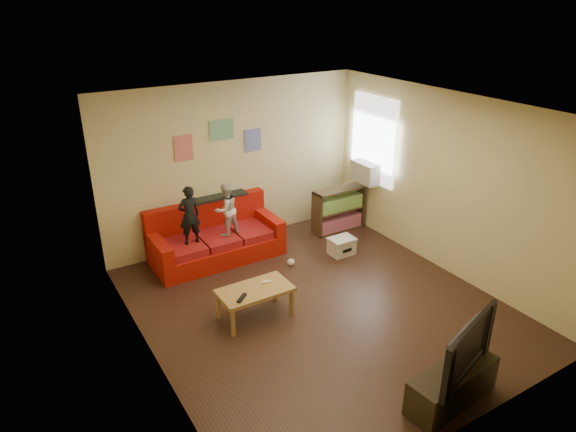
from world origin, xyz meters
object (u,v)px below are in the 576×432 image
sofa (215,239)px  tv_stand (452,385)px  child_b (226,209)px  bookshelf (339,212)px  television (459,345)px  child_a (189,215)px  coffee_table (255,293)px  file_box (342,246)px

sofa → tv_stand: sofa is taller
child_b → bookshelf: size_ratio=0.86×
child_b → tv_stand: child_b is taller
television → sofa: bearing=83.0°
child_b → bookshelf: (2.16, -0.05, -0.50)m
tv_stand → child_a: bearing=100.6°
child_b → tv_stand: size_ratio=0.77×
child_a → bookshelf: size_ratio=0.94×
sofa → coffee_table: bearing=-97.6°
bookshelf → child_a: bearing=179.0°
child_a → sofa: bearing=-158.2°
sofa → child_b: 0.59m
child_a → tv_stand: bearing=108.0°
coffee_table → television: bearing=-66.9°
child_a → tv_stand: size_ratio=0.84×
sofa → file_box: 2.06m
coffee_table → file_box: size_ratio=2.32×
file_box → television: bearing=-107.3°
tv_stand → television: television is taller
child_a → bookshelf: child_a is taller
bookshelf → television: 4.33m
child_b → coffee_table: (-0.39, -1.67, -0.49)m
coffee_table → television: (1.03, -2.41, 0.35)m
bookshelf → tv_stand: size_ratio=0.90×
bookshelf → television: (-1.52, -4.03, 0.37)m
child_b → coffee_table: size_ratio=0.89×
coffee_table → file_box: (2.04, 0.83, -0.22)m
sofa → child_a: 0.76m
tv_stand → bookshelf: bearing=63.1°
television → bookshelf: bearing=51.9°
bookshelf → file_box: 0.96m
sofa → coffee_table: sofa is taller
child_b → coffee_table: 1.78m
sofa → coffee_table: size_ratio=2.16×
sofa → child_a: bearing=-159.4°
coffee_table → television: television is taller
file_box → child_b: bearing=153.1°
coffee_table → child_b: bearing=76.8°
child_b → television: child_b is taller
sofa → child_a: (-0.45, -0.17, 0.59)m
sofa → television: size_ratio=1.90×
sofa → file_box: (1.79, -1.01, -0.16)m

